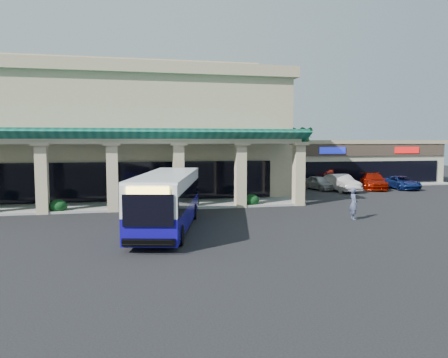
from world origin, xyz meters
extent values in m
plane|color=black|center=(0.00, 0.00, 0.00)|extent=(110.00, 110.00, 0.00)
imported|color=#434C6A|center=(7.01, -1.17, 0.99)|extent=(0.58, 0.79, 1.99)
imported|color=#AEAEAE|center=(12.02, 14.51, 0.70)|extent=(2.32, 4.32, 1.40)
imported|color=silver|center=(13.45, 12.85, 0.82)|extent=(1.93, 5.03, 1.64)
imported|color=#820D01|center=(17.51, 13.84, 0.79)|extent=(4.16, 5.87, 1.58)
imported|color=navy|center=(20.32, 13.30, 0.66)|extent=(2.49, 4.87, 1.31)
camera|label=1|loc=(-6.51, -25.30, 4.82)|focal=35.00mm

